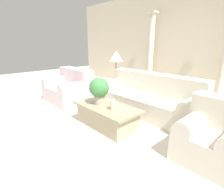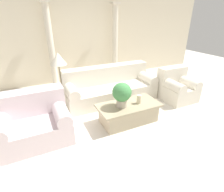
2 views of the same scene
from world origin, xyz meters
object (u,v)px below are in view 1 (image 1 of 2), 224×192
object	(u,v)px
sofa_long	(148,98)
loveseat	(69,88)
coffee_table	(107,116)
floor_lamp	(116,59)
armchair	(215,135)
potted_plant	(99,89)

from	to	relation	value
sofa_long	loveseat	size ratio (longest dim) A/B	1.94
sofa_long	coffee_table	size ratio (longest dim) A/B	1.83
floor_lamp	coffee_table	bearing A→B (deg)	-49.93
loveseat	armchair	size ratio (longest dim) A/B	1.45
coffee_table	potted_plant	size ratio (longest dim) A/B	2.55
armchair	floor_lamp	bearing A→B (deg)	162.44
sofa_long	floor_lamp	size ratio (longest dim) A/B	1.79
loveseat	coffee_table	world-z (taller)	loveseat
coffee_table	armchair	world-z (taller)	armchair
sofa_long	armchair	distance (m)	1.86
potted_plant	armchair	size ratio (longest dim) A/B	0.61
floor_lamp	armchair	distance (m)	3.18
loveseat	floor_lamp	xyz separation A→B (m)	(0.75, 1.09, 0.81)
floor_lamp	armchair	xyz separation A→B (m)	(2.93, -0.93, -0.81)
sofa_long	loveseat	distance (m)	2.22
floor_lamp	armchair	size ratio (longest dim) A/B	1.57
floor_lamp	armchair	bearing A→B (deg)	-17.56
floor_lamp	sofa_long	bearing A→B (deg)	-6.69
floor_lamp	loveseat	bearing A→B (deg)	-124.51
coffee_table	potted_plant	distance (m)	0.55
loveseat	potted_plant	bearing A→B (deg)	-9.71
coffee_table	armchair	xyz separation A→B (m)	(1.78, 0.44, 0.15)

